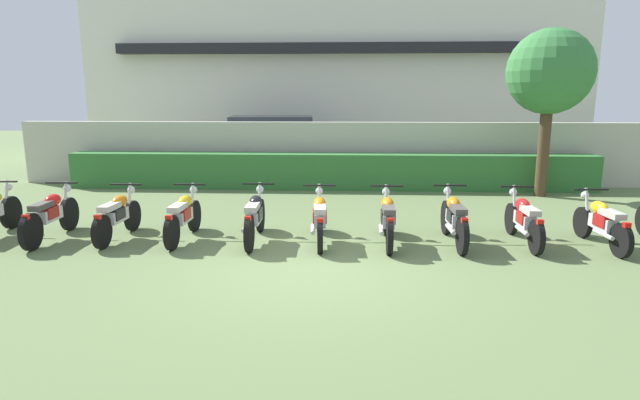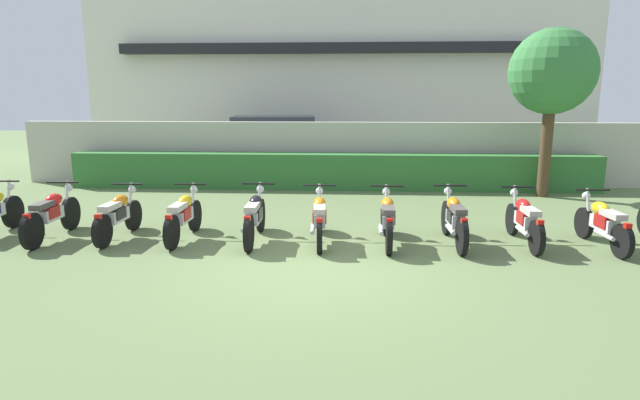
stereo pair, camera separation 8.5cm
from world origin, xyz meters
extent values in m
plane|color=#607547|center=(0.00, 0.00, 0.00)|extent=(60.00, 60.00, 0.00)
cube|color=silver|center=(0.00, 15.22, 3.87)|extent=(19.10, 6.00, 7.74)
cube|color=black|center=(0.00, 11.97, 4.26)|extent=(16.04, 0.50, 0.36)
cube|color=#BCB7A8|center=(0.00, 7.50, 0.91)|extent=(18.14, 0.30, 1.82)
cube|color=#337033|center=(0.00, 6.80, 0.49)|extent=(14.52, 0.70, 0.98)
cube|color=navy|center=(-1.85, 9.86, 0.74)|extent=(4.66, 2.29, 1.00)
cube|color=#2D333D|center=(-2.05, 9.84, 1.57)|extent=(2.86, 1.97, 0.65)
cylinder|color=black|center=(-0.38, 10.94, 0.34)|extent=(0.70, 0.29, 0.68)
cylinder|color=black|center=(-0.19, 9.10, 0.34)|extent=(0.70, 0.29, 0.68)
cylinder|color=black|center=(-3.51, 10.62, 0.34)|extent=(0.70, 0.29, 0.68)
cylinder|color=black|center=(-3.33, 8.78, 0.34)|extent=(0.70, 0.29, 0.68)
cylinder|color=#4C3823|center=(5.50, 6.01, 1.20)|extent=(0.29, 0.29, 2.41)
sphere|color=#387A3D|center=(5.50, 6.01, 3.15)|extent=(2.11, 2.11, 2.11)
cylinder|color=black|center=(-6.07, 2.07, 0.32)|extent=(0.12, 0.64, 0.64)
cylinder|color=silver|center=(-6.07, 1.98, 0.64)|extent=(0.06, 0.23, 0.65)
cylinder|color=black|center=(-6.06, 1.89, 0.96)|extent=(0.60, 0.07, 0.04)
sphere|color=silver|center=(-6.07, 2.09, 0.82)|extent=(0.14, 0.14, 0.14)
cylinder|color=black|center=(-4.86, 2.00, 0.32)|extent=(0.12, 0.64, 0.64)
cylinder|color=black|center=(-4.80, 0.66, 0.32)|extent=(0.12, 0.64, 0.64)
cube|color=silver|center=(-4.83, 1.28, 0.47)|extent=(0.23, 0.61, 0.22)
ellipsoid|color=red|center=(-4.84, 1.45, 0.70)|extent=(0.24, 0.45, 0.22)
cube|color=#4C4742|center=(-4.82, 1.05, 0.68)|extent=(0.23, 0.53, 0.10)
cube|color=red|center=(-4.79, 0.56, 0.60)|extent=(0.10, 0.08, 0.08)
cylinder|color=silver|center=(-4.86, 1.91, 0.64)|extent=(0.06, 0.23, 0.65)
cylinder|color=black|center=(-4.85, 1.82, 0.96)|extent=(0.60, 0.07, 0.04)
sphere|color=silver|center=(-4.86, 2.02, 0.82)|extent=(0.14, 0.14, 0.14)
cylinder|color=silver|center=(-4.93, 1.03, 0.34)|extent=(0.10, 0.55, 0.07)
cube|color=#A51414|center=(-4.82, 1.23, 0.52)|extent=(0.26, 0.37, 0.20)
cylinder|color=black|center=(-3.63, 2.03, 0.29)|extent=(0.10, 0.59, 0.59)
cylinder|color=black|center=(-3.66, 0.82, 0.29)|extent=(0.10, 0.59, 0.59)
cube|color=silver|center=(-3.64, 1.38, 0.44)|extent=(0.21, 0.60, 0.22)
ellipsoid|color=orange|center=(-3.64, 1.55, 0.67)|extent=(0.23, 0.45, 0.22)
cube|color=beige|center=(-3.65, 1.15, 0.65)|extent=(0.21, 0.52, 0.10)
cube|color=red|center=(-3.66, 0.72, 0.57)|extent=(0.10, 0.08, 0.08)
cylinder|color=silver|center=(-3.63, 1.94, 0.61)|extent=(0.06, 0.23, 0.65)
cylinder|color=black|center=(-3.63, 1.85, 0.93)|extent=(0.60, 0.05, 0.04)
sphere|color=silver|center=(-3.63, 2.05, 0.79)|extent=(0.14, 0.14, 0.14)
cylinder|color=silver|center=(-3.77, 1.13, 0.31)|extent=(0.08, 0.55, 0.07)
cube|color=black|center=(-3.65, 1.33, 0.49)|extent=(0.25, 0.37, 0.20)
cylinder|color=black|center=(-2.43, 2.06, 0.30)|extent=(0.10, 0.60, 0.60)
cylinder|color=black|center=(-2.45, 0.81, 0.30)|extent=(0.10, 0.60, 0.60)
cube|color=silver|center=(-2.44, 1.38, 0.45)|extent=(0.21, 0.60, 0.22)
ellipsoid|color=yellow|center=(-2.44, 1.55, 0.68)|extent=(0.23, 0.44, 0.22)
cube|color=beige|center=(-2.44, 1.15, 0.66)|extent=(0.21, 0.52, 0.10)
cube|color=red|center=(-2.45, 0.71, 0.58)|extent=(0.10, 0.08, 0.08)
cylinder|color=silver|center=(-2.43, 1.97, 0.62)|extent=(0.05, 0.23, 0.65)
cylinder|color=black|center=(-2.43, 1.88, 0.94)|extent=(0.60, 0.04, 0.04)
sphere|color=silver|center=(-2.43, 2.08, 0.80)|extent=(0.14, 0.14, 0.14)
cylinder|color=silver|center=(-2.56, 1.13, 0.32)|extent=(0.08, 0.55, 0.07)
cube|color=#A51414|center=(-2.44, 1.33, 0.50)|extent=(0.25, 0.36, 0.20)
cylinder|color=black|center=(-1.16, 2.09, 0.31)|extent=(0.11, 0.63, 0.63)
cylinder|color=black|center=(-1.13, 0.76, 0.31)|extent=(0.11, 0.63, 0.63)
cube|color=silver|center=(-1.14, 1.38, 0.46)|extent=(0.22, 0.61, 0.22)
ellipsoid|color=black|center=(-1.15, 1.55, 0.69)|extent=(0.23, 0.45, 0.22)
cube|color=#B2ADA3|center=(-1.14, 1.15, 0.67)|extent=(0.21, 0.53, 0.10)
cube|color=red|center=(-1.12, 0.66, 0.59)|extent=(0.10, 0.08, 0.08)
cylinder|color=silver|center=(-1.16, 2.00, 0.63)|extent=(0.06, 0.23, 0.65)
cylinder|color=black|center=(-1.16, 1.91, 0.95)|extent=(0.60, 0.05, 0.04)
sphere|color=silver|center=(-1.16, 2.11, 0.81)|extent=(0.14, 0.14, 0.14)
cylinder|color=silver|center=(-1.25, 1.12, 0.33)|extent=(0.08, 0.55, 0.07)
cube|color=black|center=(-1.14, 1.33, 0.51)|extent=(0.25, 0.37, 0.20)
cylinder|color=black|center=(-0.03, 2.10, 0.29)|extent=(0.13, 0.59, 0.59)
cylinder|color=black|center=(0.05, 0.76, 0.29)|extent=(0.13, 0.59, 0.59)
cube|color=silver|center=(0.01, 1.38, 0.44)|extent=(0.24, 0.61, 0.22)
ellipsoid|color=orange|center=(0.00, 1.55, 0.67)|extent=(0.25, 0.45, 0.22)
cube|color=#B2ADA3|center=(0.03, 1.15, 0.65)|extent=(0.23, 0.53, 0.10)
cube|color=red|center=(0.06, 0.66, 0.57)|extent=(0.10, 0.09, 0.08)
cylinder|color=silver|center=(-0.03, 2.01, 0.61)|extent=(0.06, 0.23, 0.65)
cylinder|color=black|center=(-0.02, 1.92, 0.93)|extent=(0.60, 0.07, 0.04)
sphere|color=silver|center=(-0.03, 2.12, 0.79)|extent=(0.14, 0.14, 0.14)
cylinder|color=silver|center=(-0.09, 1.12, 0.31)|extent=(0.10, 0.55, 0.07)
cube|color=#A51414|center=(0.01, 1.33, 0.49)|extent=(0.26, 0.37, 0.20)
cylinder|color=black|center=(1.21, 2.00, 0.31)|extent=(0.10, 0.62, 0.62)
cylinder|color=black|center=(1.19, 0.75, 0.31)|extent=(0.10, 0.62, 0.62)
cube|color=silver|center=(1.20, 1.33, 0.46)|extent=(0.21, 0.60, 0.22)
ellipsoid|color=orange|center=(1.20, 1.50, 0.69)|extent=(0.23, 0.44, 0.22)
cube|color=#4C4742|center=(1.19, 1.10, 0.67)|extent=(0.21, 0.52, 0.10)
cube|color=red|center=(1.19, 0.65, 0.59)|extent=(0.10, 0.08, 0.08)
cylinder|color=silver|center=(1.21, 1.91, 0.63)|extent=(0.05, 0.23, 0.65)
cylinder|color=black|center=(1.21, 1.82, 0.95)|extent=(0.60, 0.05, 0.04)
sphere|color=silver|center=(1.21, 2.02, 0.81)|extent=(0.14, 0.14, 0.14)
cylinder|color=silver|center=(1.07, 1.08, 0.33)|extent=(0.08, 0.55, 0.07)
cube|color=black|center=(1.20, 1.28, 0.51)|extent=(0.25, 0.36, 0.20)
cylinder|color=black|center=(2.35, 2.09, 0.32)|extent=(0.10, 0.63, 0.63)
cylinder|color=black|center=(2.37, 0.79, 0.32)|extent=(0.10, 0.63, 0.63)
cube|color=silver|center=(2.36, 1.39, 0.47)|extent=(0.21, 0.60, 0.22)
ellipsoid|color=orange|center=(2.36, 1.56, 0.70)|extent=(0.23, 0.44, 0.22)
cube|color=#4C4742|center=(2.36, 1.16, 0.68)|extent=(0.21, 0.52, 0.10)
cube|color=red|center=(2.37, 0.69, 0.60)|extent=(0.10, 0.08, 0.08)
cylinder|color=silver|center=(2.35, 2.00, 0.64)|extent=(0.05, 0.23, 0.65)
cylinder|color=black|center=(2.36, 1.91, 0.96)|extent=(0.60, 0.04, 0.04)
sphere|color=silver|center=(2.35, 2.11, 0.82)|extent=(0.14, 0.14, 0.14)
cylinder|color=silver|center=(2.24, 1.14, 0.34)|extent=(0.08, 0.55, 0.07)
cube|color=black|center=(2.36, 1.34, 0.52)|extent=(0.24, 0.36, 0.20)
cylinder|color=black|center=(3.58, 2.16, 0.29)|extent=(0.09, 0.58, 0.58)
cylinder|color=black|center=(3.58, 0.86, 0.29)|extent=(0.09, 0.58, 0.58)
cube|color=silver|center=(3.58, 1.46, 0.44)|extent=(0.20, 0.60, 0.22)
ellipsoid|color=red|center=(3.58, 1.63, 0.67)|extent=(0.22, 0.44, 0.22)
cube|color=#B2ADA3|center=(3.58, 1.23, 0.65)|extent=(0.20, 0.52, 0.10)
cube|color=red|center=(3.58, 0.76, 0.57)|extent=(0.10, 0.08, 0.08)
cylinder|color=silver|center=(3.58, 2.07, 0.61)|extent=(0.05, 0.23, 0.65)
cylinder|color=black|center=(3.58, 1.98, 0.93)|extent=(0.60, 0.04, 0.04)
sphere|color=silver|center=(3.58, 2.18, 0.79)|extent=(0.14, 0.14, 0.14)
cylinder|color=silver|center=(3.46, 1.21, 0.31)|extent=(0.07, 0.55, 0.07)
cube|color=#A51414|center=(3.58, 1.41, 0.49)|extent=(0.24, 0.36, 0.20)
cylinder|color=black|center=(4.81, 1.99, 0.28)|extent=(0.12, 0.57, 0.56)
cylinder|color=black|center=(4.88, 0.77, 0.28)|extent=(0.12, 0.57, 0.56)
cube|color=silver|center=(4.85, 1.33, 0.43)|extent=(0.23, 0.61, 0.22)
ellipsoid|color=yellow|center=(4.84, 1.50, 0.66)|extent=(0.24, 0.45, 0.22)
cube|color=#B2ADA3|center=(4.86, 1.10, 0.64)|extent=(0.23, 0.53, 0.10)
cube|color=red|center=(4.89, 0.67, 0.56)|extent=(0.10, 0.09, 0.08)
cylinder|color=silver|center=(4.82, 1.90, 0.60)|extent=(0.06, 0.23, 0.65)
cylinder|color=black|center=(4.82, 1.81, 0.92)|extent=(0.60, 0.07, 0.04)
sphere|color=silver|center=(4.81, 2.01, 0.78)|extent=(0.14, 0.14, 0.14)
cylinder|color=silver|center=(4.74, 1.07, 0.30)|extent=(0.10, 0.55, 0.07)
cube|color=#A51414|center=(4.85, 1.28, 0.48)|extent=(0.26, 0.37, 0.20)
camera|label=1|loc=(0.47, -7.40, 2.55)|focal=28.87mm
camera|label=2|loc=(0.56, -7.39, 2.55)|focal=28.87mm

